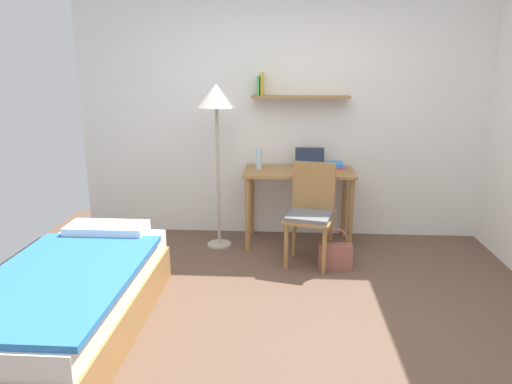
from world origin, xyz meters
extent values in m
plane|color=brown|center=(0.00, 0.00, 0.00)|extent=(5.28, 5.28, 0.00)
cube|color=white|center=(0.00, 2.02, 1.30)|extent=(4.40, 0.05, 2.60)
cube|color=#9E703D|center=(0.11, 1.89, 1.47)|extent=(0.98, 0.22, 0.02)
cube|color=#4CA856|center=(-0.31, 1.90, 1.58)|extent=(0.02, 0.18, 0.19)
cube|color=gold|center=(-0.28, 1.92, 1.60)|extent=(0.02, 0.13, 0.23)
cube|color=#9E703D|center=(-1.45, -0.12, 0.14)|extent=(0.90, 1.84, 0.28)
cube|color=silver|center=(-1.45, -0.12, 0.36)|extent=(0.86, 1.78, 0.16)
cube|color=#2D70B7|center=(-1.45, -0.23, 0.46)|extent=(0.91, 1.51, 0.04)
cube|color=white|center=(-1.45, 0.60, 0.49)|extent=(0.63, 0.28, 0.10)
cube|color=#9E703D|center=(0.11, 1.70, 0.75)|extent=(1.09, 0.55, 0.03)
cylinder|color=#9E703D|center=(-0.39, 1.47, 0.37)|extent=(0.06, 0.06, 0.73)
cylinder|color=#9E703D|center=(0.60, 1.47, 0.37)|extent=(0.06, 0.06, 0.73)
cylinder|color=#9E703D|center=(-0.39, 1.93, 0.37)|extent=(0.06, 0.06, 0.73)
cylinder|color=#9E703D|center=(0.60, 1.93, 0.37)|extent=(0.06, 0.06, 0.73)
cube|color=#9E703D|center=(0.19, 1.14, 0.44)|extent=(0.49, 0.48, 0.03)
cube|color=slate|center=(0.19, 1.14, 0.47)|extent=(0.45, 0.44, 0.04)
cube|color=#9E703D|center=(0.23, 1.31, 0.70)|extent=(0.39, 0.13, 0.44)
cylinder|color=#9E703D|center=(-0.01, 1.03, 0.21)|extent=(0.04, 0.04, 0.43)
cylinder|color=#9E703D|center=(0.32, 0.95, 0.21)|extent=(0.04, 0.04, 0.43)
cylinder|color=#9E703D|center=(0.06, 1.34, 0.21)|extent=(0.04, 0.04, 0.43)
cylinder|color=#9E703D|center=(0.39, 1.26, 0.21)|extent=(0.04, 0.04, 0.43)
cylinder|color=#B2A893|center=(-0.69, 1.56, 0.01)|extent=(0.24, 0.24, 0.02)
cylinder|color=#B2A893|center=(-0.69, 1.56, 0.71)|extent=(0.03, 0.03, 1.37)
cone|color=silver|center=(-0.69, 1.56, 1.50)|extent=(0.38, 0.38, 0.22)
cube|color=black|center=(0.21, 1.74, 0.77)|extent=(0.30, 0.22, 0.01)
cube|color=black|center=(0.21, 1.81, 0.87)|extent=(0.29, 0.09, 0.19)
cube|color=black|center=(0.21, 1.80, 0.87)|extent=(0.26, 0.07, 0.16)
cylinder|color=silver|center=(-0.30, 1.73, 0.87)|extent=(0.06, 0.06, 0.20)
cube|color=orange|center=(0.46, 1.74, 0.78)|extent=(0.19, 0.25, 0.02)
cube|color=purple|center=(0.46, 1.74, 0.80)|extent=(0.20, 0.25, 0.02)
cube|color=#3384C6|center=(0.46, 1.75, 0.82)|extent=(0.18, 0.22, 0.02)
cube|color=#99564C|center=(0.43, 1.07, 0.11)|extent=(0.30, 0.12, 0.23)
torus|color=#99564C|center=(0.43, 1.07, 0.28)|extent=(0.21, 0.02, 0.21)
camera|label=1|loc=(-0.03, -2.85, 1.75)|focal=32.70mm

